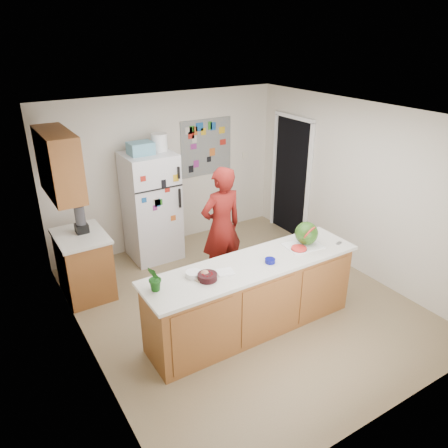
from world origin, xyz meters
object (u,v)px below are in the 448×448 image
refrigerator (151,207)px  watermelon (306,233)px  person (221,227)px  cherry_bowl (207,277)px

refrigerator → watermelon: refrigerator is taller
person → watermelon: (0.57, -1.08, 0.21)m
person → cherry_bowl: (-0.89, -1.16, 0.09)m
refrigerator → watermelon: (1.08, -2.34, 0.23)m
watermelon → cherry_bowl: 1.46m
refrigerator → watermelon: 2.59m
refrigerator → cherry_bowl: refrigerator is taller
refrigerator → cherry_bowl: 2.45m
refrigerator → cherry_bowl: (-0.38, -2.42, 0.11)m
refrigerator → person: bearing=-68.0°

